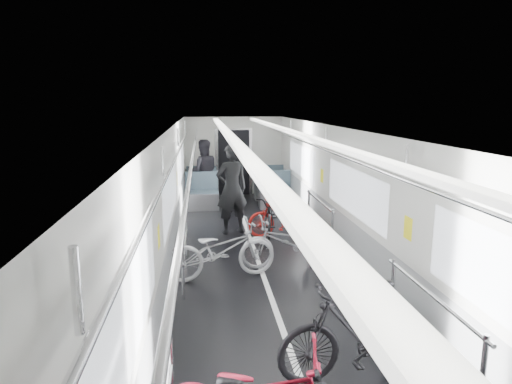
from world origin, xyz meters
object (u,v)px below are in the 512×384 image
bike_left_far (221,250)px  person_standing (232,189)px  bike_right_mid (289,242)px  bike_right_near (357,331)px  bike_right_far (282,217)px  person_seated (203,172)px  bike_aisle (270,214)px

bike_left_far → person_standing: (0.35, 2.61, 0.51)m
bike_right_mid → bike_right_near: bearing=-6.1°
bike_right_far → person_seated: size_ratio=0.81×
bike_right_near → bike_aisle: size_ratio=1.06×
person_standing → bike_left_far: bearing=62.7°
bike_right_far → bike_aisle: size_ratio=0.90×
bike_right_far → person_standing: bearing=-113.9°
bike_right_far → person_standing: 1.24m
bike_right_near → person_standing: person_standing is taller
bike_left_far → bike_right_far: bike_left_far is taller
bike_aisle → person_seated: (-1.42, 3.25, 0.48)m
bike_aisle → person_standing: bearing=-178.7°
bike_right_far → bike_left_far: bearing=-34.2°
bike_right_mid → bike_aisle: bike_right_mid is taller
bike_right_mid → bike_aisle: bearing=173.2°
bike_right_near → person_seated: size_ratio=0.96×
bike_right_near → bike_aisle: bearing=173.5°
person_standing → person_seated: (-0.60, 3.15, -0.08)m
bike_left_far → person_standing: 2.68m
person_seated → bike_right_far: bearing=108.5°
bike_right_near → person_seated: (-1.53, 8.68, 0.39)m
bike_right_near → person_standing: size_ratio=0.88×
bike_left_far → bike_right_near: bearing=-166.6°
bike_right_near → bike_aisle: (-0.11, 5.43, -0.09)m
bike_left_far → bike_right_near: bike_right_near is taller
bike_right_near → person_standing: bearing=-178.1°
bike_right_near → bike_aisle: 5.43m
bike_left_far → bike_right_far: (1.39, 2.19, -0.03)m
bike_right_far → bike_aisle: bike_right_far is taller
bike_right_near → person_standing: 5.63m
bike_aisle → person_standing: size_ratio=0.83×
bike_aisle → bike_right_mid: bearing=-81.1°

